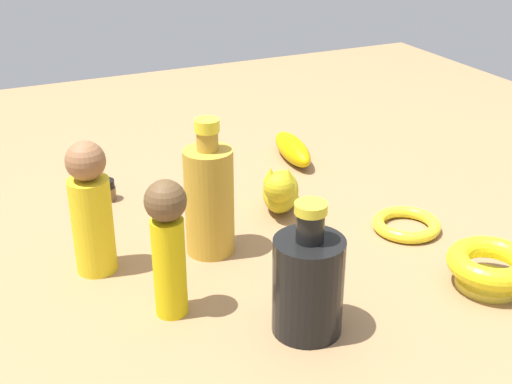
% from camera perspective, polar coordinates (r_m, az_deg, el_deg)
% --- Properties ---
extents(ground, '(2.00, 2.00, 0.00)m').
position_cam_1_polar(ground, '(1.10, -0.00, -3.64)').
color(ground, '#936D47').
extents(bangle, '(0.11, 0.11, 0.02)m').
position_cam_1_polar(bangle, '(1.14, 12.31, -2.63)').
color(bangle, yellow).
rests_on(bangle, ground).
extents(person_figure_adult, '(0.08, 0.08, 0.20)m').
position_cam_1_polar(person_figure_adult, '(0.99, -13.47, -1.41)').
color(person_figure_adult, yellow).
rests_on(person_figure_adult, ground).
extents(banana, '(0.07, 0.16, 0.05)m').
position_cam_1_polar(banana, '(1.37, 3.03, 3.57)').
color(banana, '#C2A105').
rests_on(banana, ground).
extents(nail_polish_jar, '(0.03, 0.03, 0.04)m').
position_cam_1_polar(nail_polish_jar, '(1.23, -12.27, 0.14)').
color(nail_polish_jar, brown).
rests_on(nail_polish_jar, ground).
extents(bottle_tall, '(0.07, 0.07, 0.21)m').
position_cam_1_polar(bottle_tall, '(1.02, -3.88, -0.52)').
color(bottle_tall, '#B98F2D').
rests_on(bottle_tall, ground).
extents(cat_figurine, '(0.11, 0.13, 0.09)m').
position_cam_1_polar(cat_figurine, '(1.16, 2.02, 0.21)').
color(cat_figurine, gold).
rests_on(cat_figurine, ground).
extents(bottle_short, '(0.09, 0.09, 0.18)m').
position_cam_1_polar(bottle_short, '(0.86, 4.32, -7.44)').
color(bottle_short, black).
rests_on(bottle_short, ground).
extents(bowl, '(0.12, 0.12, 0.05)m').
position_cam_1_polar(bowl, '(1.01, 18.77, -5.79)').
color(bowl, gold).
rests_on(bowl, ground).
extents(person_figure_child, '(0.06, 0.06, 0.19)m').
position_cam_1_polar(person_figure_child, '(0.87, -7.28, -4.21)').
color(person_figure_child, gold).
rests_on(person_figure_child, ground).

